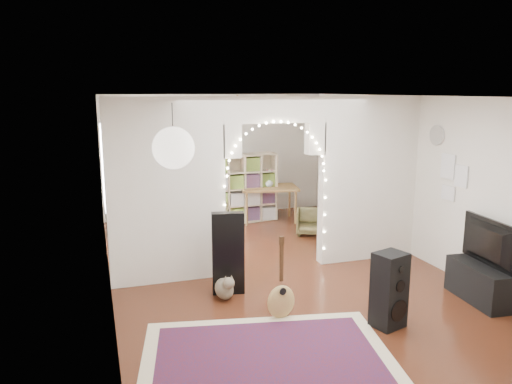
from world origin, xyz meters
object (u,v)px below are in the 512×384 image
object	(u,v)px
dining_table	(269,190)
dining_chair_right	(310,222)
floor_speaker	(389,290)
acoustic_guitar	(281,288)
bookcase	(243,188)
dining_chair_left	(214,211)
media_console	(480,283)

from	to	relation	value
dining_table	dining_chair_right	distance (m)	1.36
floor_speaker	acoustic_guitar	bearing A→B (deg)	135.79
bookcase	dining_chair_left	distance (m)	0.80
media_console	dining_chair_right	world-z (taller)	media_console
media_console	dining_chair_right	distance (m)	3.73
floor_speaker	bookcase	size ratio (longest dim) A/B	0.63
media_console	dining_chair_right	xyz separation A→B (m)	(-0.85, 3.63, -0.00)
dining_chair_right	media_console	bearing A→B (deg)	-52.59
acoustic_guitar	bookcase	world-z (taller)	bookcase
acoustic_guitar	dining_table	distance (m)	4.74
dining_chair_left	floor_speaker	bearing A→B (deg)	-73.69
dining_table	dining_chair_right	world-z (taller)	dining_table
dining_chair_left	dining_chair_right	world-z (taller)	dining_chair_left
floor_speaker	bookcase	world-z (taller)	bookcase
floor_speaker	dining_chair_left	xyz separation A→B (m)	(-0.87, 5.33, -0.20)
bookcase	dining_chair_right	xyz separation A→B (m)	(0.97, -1.32, -0.48)
media_console	dining_table	size ratio (longest dim) A/B	0.76
acoustic_guitar	media_console	size ratio (longest dim) A/B	0.90
bookcase	dining_table	bearing A→B (deg)	-18.60
acoustic_guitar	dining_chair_right	size ratio (longest dim) A/B	1.63
acoustic_guitar	media_console	xyz separation A→B (m)	(2.73, -0.34, -0.14)
bookcase	dining_chair_left	xyz separation A→B (m)	(-0.63, 0.12, -0.48)
media_console	dining_chair_left	bearing A→B (deg)	120.81
dining_table	dining_chair_right	bearing A→B (deg)	-60.38
acoustic_guitar	media_console	distance (m)	2.75
bookcase	dining_chair_left	bearing A→B (deg)	160.89
acoustic_guitar	dining_table	size ratio (longest dim) A/B	0.68
media_console	dining_chair_left	size ratio (longest dim) A/B	1.77
dining_table	dining_chair_right	xyz separation A→B (m)	(0.43, -1.22, -0.43)
floor_speaker	media_console	size ratio (longest dim) A/B	0.92
floor_speaker	dining_chair_left	distance (m)	5.40
media_console	dining_table	world-z (taller)	dining_table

